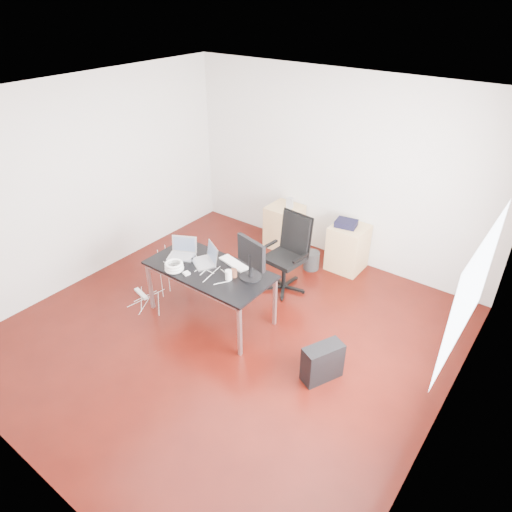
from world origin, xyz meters
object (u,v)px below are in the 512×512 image
Objects in this scene: office_chair at (289,250)px; pc_tower at (322,362)px; desk at (210,272)px; filing_cabinet_left at (284,226)px; filing_cabinet_right at (348,248)px.

office_chair is 1.83m from pc_tower.
office_chair is at bearing 70.42° from desk.
desk reaches higher than pc_tower.
desk is 2.15m from filing_cabinet_left.
filing_cabinet_right reaches higher than pc_tower.
filing_cabinet_left is (-0.70, 0.95, -0.26)m from office_chair.
filing_cabinet_right is (0.85, 2.11, -0.33)m from desk.
desk is at bearing -112.03° from filing_cabinet_right.
pc_tower is (0.84, -2.20, -0.13)m from filing_cabinet_right.
filing_cabinet_left is at bearing 156.97° from pc_tower.
filing_cabinet_right is at bearing 135.79° from pc_tower.
desk is at bearing -82.13° from filing_cabinet_left.
pc_tower is at bearing -3.10° from desk.
filing_cabinet_left is 1.15m from filing_cabinet_right.
desk is 2.29× the size of filing_cabinet_left.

